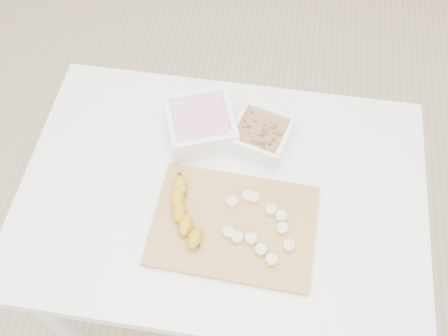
# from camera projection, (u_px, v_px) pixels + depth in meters

# --- Properties ---
(ground) EXTENTS (3.50, 3.50, 0.00)m
(ground) POSITION_uv_depth(u_px,v_px,m) (223.00, 287.00, 1.87)
(ground) COLOR #C6AD89
(ground) RESTS_ON ground
(table) EXTENTS (1.00, 0.70, 0.75)m
(table) POSITION_uv_depth(u_px,v_px,m) (222.00, 208.00, 1.31)
(table) COLOR white
(table) RESTS_ON ground
(bowl_yogurt) EXTENTS (0.22, 0.22, 0.08)m
(bowl_yogurt) POSITION_uv_depth(u_px,v_px,m) (201.00, 124.00, 1.28)
(bowl_yogurt) COLOR white
(bowl_yogurt) RESTS_ON table
(bowl_granola) EXTENTS (0.17, 0.17, 0.07)m
(bowl_granola) POSITION_uv_depth(u_px,v_px,m) (261.00, 135.00, 1.28)
(bowl_granola) COLOR white
(bowl_granola) RESTS_ON table
(cutting_board) EXTENTS (0.39, 0.28, 0.01)m
(cutting_board) POSITION_uv_depth(u_px,v_px,m) (234.00, 225.00, 1.17)
(cutting_board) COLOR tan
(cutting_board) RESTS_ON table
(banana) EXTENTS (0.09, 0.19, 0.03)m
(banana) POSITION_uv_depth(u_px,v_px,m) (185.00, 213.00, 1.16)
(banana) COLOR #BB8D12
(banana) RESTS_ON cutting_board
(banana_slices) EXTENTS (0.17, 0.18, 0.02)m
(banana_slices) POSITION_uv_depth(u_px,v_px,m) (259.00, 226.00, 1.15)
(banana_slices) COLOR beige
(banana_slices) RESTS_ON cutting_board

